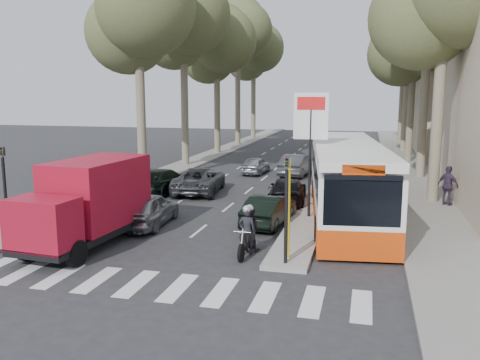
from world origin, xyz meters
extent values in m
plane|color=#28282B|center=(0.00, 0.00, 0.00)|extent=(120.00, 120.00, 0.00)
cube|color=gray|center=(8.60, 25.00, 0.06)|extent=(3.20, 70.00, 0.12)
cube|color=gray|center=(-8.00, 28.00, 0.06)|extent=(2.40, 64.00, 0.12)
cube|color=gray|center=(3.25, 11.00, 0.08)|extent=(1.50, 26.00, 0.16)
cylinder|color=yellow|center=(3.25, -1.00, 1.75)|extent=(0.10, 0.10, 3.50)
cylinder|color=yellow|center=(3.25, 5.00, 1.75)|extent=(0.10, 0.10, 3.50)
cylinder|color=yellow|center=(3.25, 11.00, 1.75)|extent=(0.10, 0.10, 3.50)
cylinder|color=black|center=(3.25, 5.00, 2.60)|extent=(0.12, 0.12, 5.20)
cube|color=white|center=(3.25, 5.00, 4.60)|extent=(1.50, 0.10, 2.00)
cube|color=red|center=(3.25, 4.94, 5.15)|extent=(1.20, 0.02, 0.55)
cylinder|color=black|center=(3.25, -1.50, 1.60)|extent=(0.12, 0.12, 3.20)
imported|color=black|center=(3.25, -1.50, 3.10)|extent=(0.16, 0.41, 1.00)
cylinder|color=black|center=(-7.60, -1.00, 1.60)|extent=(0.12, 0.12, 3.20)
imported|color=black|center=(-7.60, -1.00, 3.10)|extent=(0.16, 0.41, 1.00)
cylinder|color=#6B604C|center=(-8.00, 12.00, 4.20)|extent=(0.56, 0.56, 8.40)
sphere|color=#4B5630|center=(-9.00, 12.60, 9.30)|extent=(5.20, 5.20, 5.20)
sphere|color=#4B5630|center=(-7.10, 11.20, 10.50)|extent=(5.80, 5.80, 5.80)
cylinder|color=#6B604C|center=(-8.10, 20.00, 4.48)|extent=(0.56, 0.56, 8.96)
sphere|color=#4B5630|center=(-9.10, 20.60, 9.92)|extent=(5.20, 5.20, 5.20)
sphere|color=#4B5630|center=(-7.20, 19.20, 11.20)|extent=(5.80, 5.80, 5.80)
sphere|color=#4B5630|center=(-7.90, 21.10, 12.48)|extent=(4.80, 4.80, 4.80)
cylinder|color=#6B604C|center=(-7.90, 28.00, 4.06)|extent=(0.56, 0.56, 8.12)
sphere|color=#4B5630|center=(-8.90, 28.60, 8.99)|extent=(5.20, 5.20, 5.20)
sphere|color=#4B5630|center=(-7.00, 27.20, 10.15)|extent=(5.80, 5.80, 5.80)
sphere|color=#4B5630|center=(-7.70, 29.10, 11.31)|extent=(4.80, 4.80, 4.80)
cylinder|color=#6B604C|center=(-8.00, 36.00, 4.76)|extent=(0.56, 0.56, 9.52)
sphere|color=#4B5630|center=(-9.00, 36.60, 10.54)|extent=(5.20, 5.20, 5.20)
sphere|color=#4B5630|center=(-7.10, 35.20, 11.90)|extent=(5.80, 5.80, 5.80)
sphere|color=#4B5630|center=(-7.80, 37.10, 13.26)|extent=(4.80, 4.80, 4.80)
cylinder|color=#6B604C|center=(-8.10, 44.00, 4.34)|extent=(0.56, 0.56, 8.68)
sphere|color=#4B5630|center=(-9.10, 44.60, 9.61)|extent=(5.20, 5.20, 5.20)
sphere|color=#4B5630|center=(-7.20, 43.20, 10.85)|extent=(5.80, 5.80, 5.80)
sphere|color=#4B5630|center=(-7.90, 45.10, 12.09)|extent=(4.80, 4.80, 4.80)
cylinder|color=#6B604C|center=(9.00, 10.00, 4.20)|extent=(0.56, 0.56, 8.40)
sphere|color=#4B5630|center=(8.00, 10.60, 9.30)|extent=(5.20, 5.20, 5.20)
cylinder|color=#6B604C|center=(9.10, 18.00, 4.62)|extent=(0.56, 0.56, 9.24)
sphere|color=#4B5630|center=(8.10, 18.60, 10.23)|extent=(5.20, 5.20, 5.20)
cylinder|color=#6B604C|center=(8.90, 26.00, 3.92)|extent=(0.56, 0.56, 7.84)
sphere|color=#4B5630|center=(7.90, 26.60, 8.68)|extent=(5.20, 5.20, 5.20)
sphere|color=#4B5630|center=(9.80, 25.20, 9.80)|extent=(5.80, 5.80, 5.80)
sphere|color=#4B5630|center=(9.10, 27.10, 10.92)|extent=(4.80, 4.80, 4.80)
cylinder|color=#6B604C|center=(9.00, 34.00, 4.48)|extent=(0.56, 0.56, 8.96)
sphere|color=#4B5630|center=(8.00, 34.60, 9.92)|extent=(5.20, 5.20, 5.20)
sphere|color=#4B5630|center=(9.90, 33.20, 11.20)|extent=(5.80, 5.80, 5.80)
sphere|color=#4B5630|center=(9.20, 35.10, 12.48)|extent=(4.80, 4.80, 4.80)
cylinder|color=#6B604C|center=(9.10, 42.00, 4.20)|extent=(0.56, 0.56, 8.40)
sphere|color=#4B5630|center=(8.10, 42.60, 9.30)|extent=(5.20, 5.20, 5.20)
sphere|color=#4B5630|center=(10.00, 41.20, 10.50)|extent=(5.80, 5.80, 5.80)
sphere|color=#4B5630|center=(9.30, 43.10, 11.70)|extent=(4.80, 4.80, 4.80)
imported|color=#95969C|center=(-3.27, 2.29, 0.72)|extent=(1.96, 4.34, 1.45)
imported|color=black|center=(1.71, 3.66, 0.66)|extent=(1.82, 4.11, 1.31)
imported|color=#484A4F|center=(-3.50, 9.75, 0.72)|extent=(2.99, 5.40, 1.43)
imported|color=black|center=(1.80, 8.12, 0.65)|extent=(2.23, 4.63, 1.30)
imported|color=#A9AAB1|center=(-1.87, 17.19, 0.60)|extent=(1.64, 3.60, 1.20)
imported|color=#474A4F|center=(1.03, 17.16, 0.73)|extent=(2.08, 4.61, 1.47)
imported|color=black|center=(-5.52, 9.26, 0.69)|extent=(2.41, 4.91, 1.37)
cube|color=black|center=(-4.20, -1.04, 0.54)|extent=(2.63, 6.05, 0.25)
cylinder|color=black|center=(-5.34, -2.92, 0.44)|extent=(0.36, 0.91, 0.88)
cylinder|color=black|center=(-3.38, -3.07, 0.44)|extent=(0.36, 0.91, 0.88)
cylinder|color=black|center=(-5.04, 0.81, 0.44)|extent=(0.36, 0.91, 0.88)
cylinder|color=black|center=(-3.08, 0.65, 0.44)|extent=(0.36, 0.91, 0.88)
cube|color=maroon|center=(-4.38, -3.29, 1.43)|extent=(2.27, 1.54, 1.67)
cube|color=black|center=(-4.43, -3.93, 1.62)|extent=(1.97, 0.23, 0.88)
cube|color=maroon|center=(-4.14, -0.25, 1.92)|extent=(2.58, 4.30, 2.46)
cube|color=#D53F0B|center=(4.80, 5.82, 0.62)|extent=(4.38, 13.25, 1.02)
cube|color=white|center=(4.80, 5.82, 1.98)|extent=(4.38, 13.25, 1.70)
cube|color=black|center=(4.80, 5.82, 2.32)|extent=(4.34, 12.74, 0.96)
cube|color=white|center=(4.80, 5.82, 3.22)|extent=(4.38, 13.25, 0.34)
cube|color=black|center=(5.58, -0.61, 2.15)|extent=(2.48, 0.36, 1.70)
cube|color=#D53F0B|center=(5.58, -0.61, 3.14)|extent=(1.35, 0.22, 0.36)
cylinder|color=black|center=(4.02, 1.53, 0.51)|extent=(0.45, 1.12, 1.09)
cylinder|color=black|center=(6.59, 1.84, 0.51)|extent=(0.45, 1.12, 1.09)
cylinder|color=black|center=(3.04, 9.54, 0.51)|extent=(0.45, 1.12, 1.09)
cylinder|color=black|center=(5.61, 9.85, 0.51)|extent=(0.45, 1.12, 1.09)
cylinder|color=black|center=(1.72, -1.31, 0.31)|extent=(0.11, 0.63, 0.63)
cylinder|color=black|center=(1.75, 0.16, 0.31)|extent=(0.11, 0.63, 0.63)
cylinder|color=silver|center=(1.72, -1.24, 0.68)|extent=(0.07, 0.39, 0.78)
cube|color=black|center=(1.73, -0.53, 0.44)|extent=(0.23, 0.74, 0.29)
cube|color=black|center=(1.73, -0.72, 0.70)|extent=(0.30, 0.45, 0.22)
cube|color=black|center=(1.74, -0.23, 0.65)|extent=(0.29, 0.64, 0.12)
cylinder|color=silver|center=(1.72, -1.18, 1.00)|extent=(0.61, 0.05, 0.04)
imported|color=black|center=(1.73, -0.53, 0.87)|extent=(0.61, 0.40, 1.64)
imported|color=black|center=(1.74, -0.13, 0.82)|extent=(0.76, 0.43, 1.54)
sphere|color=#B2B2B7|center=(1.73, -0.57, 1.64)|extent=(0.27, 0.27, 0.27)
sphere|color=#B2B2B7|center=(1.74, -0.16, 1.58)|extent=(0.27, 0.27, 0.27)
imported|color=#3A2F47|center=(9.59, 9.12, 1.10)|extent=(1.22, 1.19, 1.96)
imported|color=#65594C|center=(7.20, 12.66, 0.96)|extent=(1.12, 1.11, 1.69)
camera|label=1|loc=(5.68, -17.13, 5.59)|focal=38.00mm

